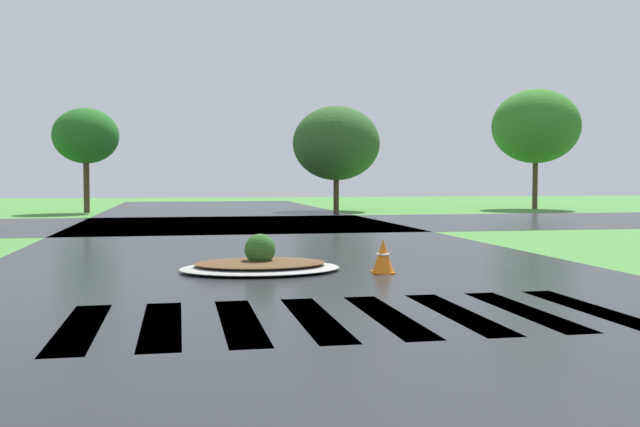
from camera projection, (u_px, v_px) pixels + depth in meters
name	position (u px, v px, depth m)	size (l,w,h in m)	color
asphalt_roadway	(297.00, 273.00, 12.78)	(11.49, 80.00, 0.01)	#232628
asphalt_cross_road	(236.00, 224.00, 26.54)	(90.00, 10.34, 0.01)	#232628
crosswalk_stripes	(352.00, 317.00, 8.77)	(6.75, 2.86, 0.01)	white
median_island	(260.00, 264.00, 13.09)	(2.90, 2.15, 0.68)	#9E9B93
traffic_cone	(383.00, 257.00, 12.80)	(0.39, 0.39, 0.62)	orange
background_treeline	(324.00, 136.00, 36.96)	(39.38, 4.72, 6.48)	#4C3823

